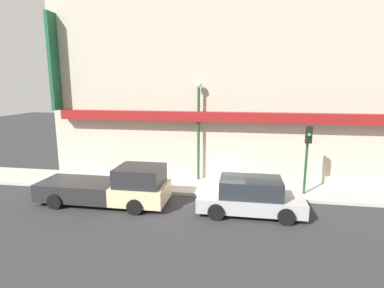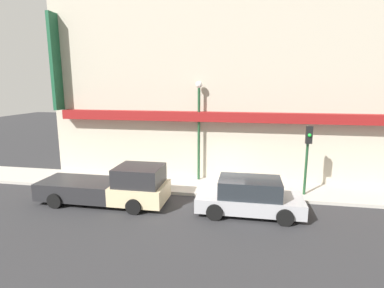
{
  "view_description": "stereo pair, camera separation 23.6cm",
  "coord_description": "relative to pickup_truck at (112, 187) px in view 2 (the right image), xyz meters",
  "views": [
    {
      "loc": [
        0.99,
        -13.46,
        5.23
      ],
      "look_at": [
        -1.42,
        1.04,
        2.35
      ],
      "focal_mm": 28.0,
      "sensor_mm": 36.0,
      "label": 1
    },
    {
      "loc": [
        1.22,
        -13.41,
        5.23
      ],
      "look_at": [
        -1.42,
        1.04,
        2.35
      ],
      "focal_mm": 28.0,
      "sensor_mm": 36.0,
      "label": 2
    }
  ],
  "objects": [
    {
      "name": "street_lamp",
      "position": [
        3.35,
        3.71,
        2.71
      ],
      "size": [
        0.36,
        0.36,
        5.31
      ],
      "color": "#1E4728",
      "rests_on": "sidewalk"
    },
    {
      "name": "building",
      "position": [
        4.61,
        5.57,
        4.35
      ],
      "size": [
        19.8,
        3.8,
        10.28
      ],
      "color": "#BCB29E",
      "rests_on": "ground"
    },
    {
      "name": "traffic_light",
      "position": [
        8.65,
        2.23,
        1.65
      ],
      "size": [
        0.28,
        0.42,
        3.29
      ],
      "color": "#1E4728",
      "rests_on": "sidewalk"
    },
    {
      "name": "ground_plane",
      "position": [
        4.62,
        1.49,
        -0.78
      ],
      "size": [
        80.0,
        80.0,
        0.0
      ],
      "primitive_type": "plane",
      "color": "#2D2D30"
    },
    {
      "name": "sidewalk",
      "position": [
        4.62,
        2.79,
        -0.7
      ],
      "size": [
        36.0,
        2.6,
        0.15
      ],
      "color": "#B7B2A8",
      "rests_on": "ground"
    },
    {
      "name": "parked_car",
      "position": [
        6.06,
        0.0,
        -0.05
      ],
      "size": [
        4.31,
        2.01,
        1.49
      ],
      "rotation": [
        0.0,
        0.0,
        -0.03
      ],
      "color": "#ADADB2",
      "rests_on": "ground"
    },
    {
      "name": "fire_hydrant",
      "position": [
        5.51,
        2.25,
        -0.32
      ],
      "size": [
        0.21,
        0.21,
        0.6
      ],
      "color": "red",
      "rests_on": "sidewalk"
    },
    {
      "name": "pickup_truck",
      "position": [
        0.0,
        0.0,
        0.0
      ],
      "size": [
        5.8,
        2.12,
        1.78
      ],
      "rotation": [
        0.0,
        0.0,
        0.04
      ],
      "color": "beige",
      "rests_on": "ground"
    }
  ]
}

